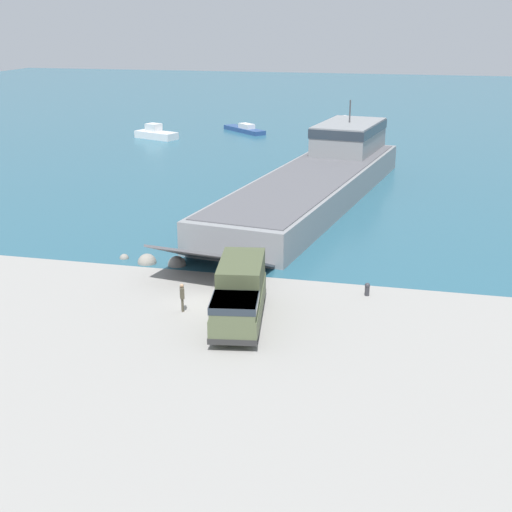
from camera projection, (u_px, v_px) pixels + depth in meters
name	position (u px, v px, depth m)	size (l,w,h in m)	color
ground_plane	(208.00, 304.00, 43.74)	(240.00, 240.00, 0.00)	gray
water_surface	(359.00, 111.00, 131.68)	(240.00, 180.00, 0.01)	#285B70
landing_craft	(321.00, 175.00, 69.43)	(14.20, 44.20, 8.19)	gray
military_truck	(239.00, 294.00, 40.79)	(3.83, 8.21, 3.29)	#566042
soldier_on_ramp	(182.00, 295.00, 42.32)	(0.40, 0.50, 1.75)	#4C4738
moored_boat_a	(245.00, 129.00, 107.94)	(7.74, 7.25, 1.33)	navy
moored_boat_b	(345.00, 125.00, 110.59)	(6.14, 6.49, 2.04)	#B22323
moored_boat_c	(156.00, 134.00, 102.20)	(6.79, 4.50, 2.11)	white
mooring_bollard	(367.00, 289.00, 44.89)	(0.34, 0.34, 0.84)	#333338
shoreline_rock_a	(147.00, 263.00, 50.94)	(1.36, 1.36, 1.36)	gray
shoreline_rock_b	(124.00, 258.00, 51.89)	(0.68, 0.68, 0.68)	gray
shoreline_rock_c	(177.00, 265.00, 50.51)	(1.31, 1.31, 1.31)	gray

